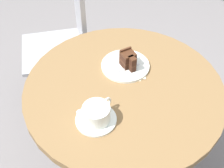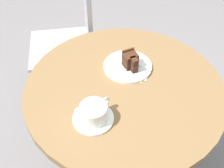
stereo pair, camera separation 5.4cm
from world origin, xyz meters
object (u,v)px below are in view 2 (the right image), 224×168
at_px(saucer, 93,119).
at_px(cafe_chair, 74,37).
at_px(cake_slice, 131,61).
at_px(cake_plate, 128,66).
at_px(fork, 124,71).
at_px(napkin, 132,70).
at_px(coffee_cup, 94,112).
at_px(teaspoon, 79,116).

bearing_deg(saucer, cafe_chair, 52.53).
bearing_deg(cafe_chair, cake_slice, 24.18).
height_order(cake_plate, fork, fork).
bearing_deg(napkin, fork, 159.20).
relative_size(cake_plate, cake_slice, 2.42).
relative_size(cake_plate, fork, 1.63).
bearing_deg(cafe_chair, coffee_cup, 3.69).
bearing_deg(saucer, teaspoon, 121.27).
height_order(napkin, cafe_chair, cafe_chair).
xyz_separation_m(teaspoon, cake_plate, (0.33, 0.03, -0.01)).
bearing_deg(cafe_chair, cake_plate, 23.67).
height_order(teaspoon, cake_plate, teaspoon).
distance_m(saucer, cafe_chair, 0.79).
height_order(saucer, teaspoon, teaspoon).
xyz_separation_m(saucer, fork, (0.26, 0.07, 0.01)).
distance_m(saucer, teaspoon, 0.05).
relative_size(coffee_cup, napkin, 0.73).
height_order(cake_slice, fork, cake_slice).
height_order(saucer, cafe_chair, cafe_chair).
bearing_deg(cake_plate, cake_slice, -85.69).
bearing_deg(cake_plate, cafe_chair, 72.80).
height_order(cake_plate, napkin, cake_plate).
bearing_deg(napkin, cake_slice, 75.39).
height_order(cake_plate, cafe_chair, cafe_chair).
distance_m(cake_plate, fork, 0.04).
xyz_separation_m(coffee_cup, teaspoon, (-0.03, 0.05, -0.03)).
bearing_deg(cake_slice, cafe_chair, 73.31).
bearing_deg(fork, coffee_cup, 42.07).
height_order(teaspoon, cafe_chair, cafe_chair).
bearing_deg(saucer, fork, 14.99).
distance_m(coffee_cup, napkin, 0.31).
height_order(coffee_cup, fork, coffee_cup).
xyz_separation_m(cake_slice, napkin, (-0.00, -0.01, -0.04)).
height_order(coffee_cup, cake_slice, cake_slice).
bearing_deg(cake_slice, coffee_cup, -166.89).
xyz_separation_m(saucer, cafe_chair, (0.47, 0.61, -0.18)).
bearing_deg(coffee_cup, saucer, 117.34).
distance_m(saucer, cake_slice, 0.31).
distance_m(napkin, cafe_chair, 0.61).
height_order(saucer, fork, fork).
distance_m(teaspoon, cafe_chair, 0.77).
distance_m(teaspoon, fork, 0.29).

